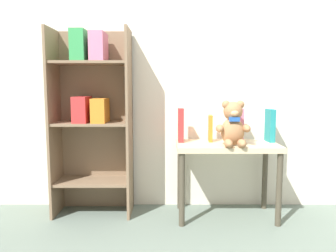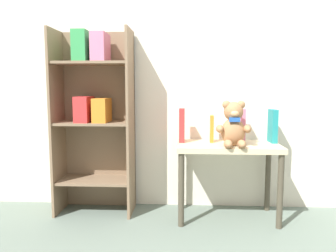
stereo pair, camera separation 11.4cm
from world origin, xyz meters
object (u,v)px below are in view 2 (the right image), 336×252
at_px(bookshelf_side, 95,109).
at_px(book_standing_pink, 242,125).
at_px(book_standing_red, 182,125).
at_px(book_standing_teal, 273,126).
at_px(book_standing_orange, 212,129).
at_px(display_table, 228,156).
at_px(teddy_bear, 233,126).

xyz_separation_m(bookshelf_side, book_standing_pink, (1.07, -0.02, -0.12)).
relative_size(book_standing_red, book_standing_teal, 1.02).
xyz_separation_m(book_standing_orange, book_standing_teal, (0.43, -0.01, 0.02)).
distance_m(bookshelf_side, book_standing_red, 0.65).
height_order(book_standing_red, book_standing_orange, book_standing_red).
distance_m(display_table, book_standing_orange, 0.22).
xyz_separation_m(bookshelf_side, book_standing_orange, (0.85, -0.02, -0.14)).
distance_m(teddy_bear, book_standing_teal, 0.35).
bearing_deg(book_standing_pink, book_standing_orange, -178.00).
relative_size(teddy_bear, book_standing_orange, 1.60).
height_order(display_table, book_standing_orange, book_standing_orange).
bearing_deg(book_standing_red, book_standing_pink, 1.88).
relative_size(display_table, book_standing_pink, 2.93).
relative_size(display_table, book_standing_teal, 3.00).
bearing_deg(bookshelf_side, book_standing_pink, -0.83).
xyz_separation_m(bookshelf_side, book_standing_teal, (1.28, -0.02, -0.12)).
bearing_deg(display_table, teddy_bear, -76.61).
height_order(book_standing_pink, book_standing_teal, book_standing_pink).
xyz_separation_m(teddy_bear, book_standing_orange, (-0.13, 0.17, -0.04)).
xyz_separation_m(teddy_bear, book_standing_teal, (0.30, 0.17, -0.02)).
xyz_separation_m(display_table, book_standing_pink, (0.11, 0.09, 0.20)).
bearing_deg(teddy_bear, book_standing_teal, 29.29).
bearing_deg(book_standing_orange, book_standing_pink, 3.01).
height_order(book_standing_red, book_standing_pink, same).
xyz_separation_m(display_table, book_standing_teal, (0.32, 0.08, 0.20)).
bearing_deg(bookshelf_side, book_standing_red, -2.55).
xyz_separation_m(bookshelf_side, teddy_bear, (0.98, -0.19, -0.10)).
height_order(display_table, book_standing_pink, book_standing_pink).
height_order(bookshelf_side, book_standing_pink, bookshelf_side).
bearing_deg(teddy_bear, bookshelf_side, 168.93).
bearing_deg(bookshelf_side, book_standing_teal, -1.04).
xyz_separation_m(bookshelf_side, display_table, (0.96, -0.10, -0.32)).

